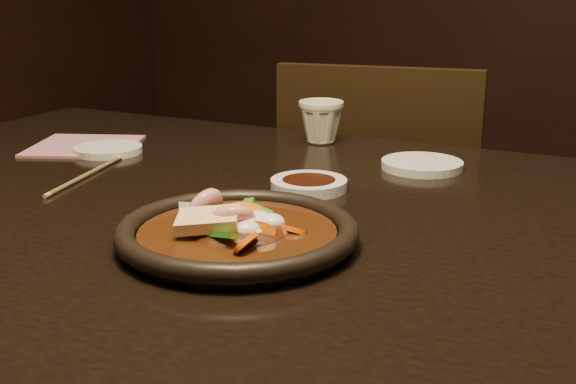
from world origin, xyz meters
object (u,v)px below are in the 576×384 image
at_px(chair, 382,245).
at_px(tea_cup, 321,120).
at_px(table, 313,273).
at_px(plate, 238,234).

height_order(chair, tea_cup, chair).
height_order(table, chair, chair).
bearing_deg(plate, table, 77.52).
bearing_deg(tea_cup, plate, -75.63).
bearing_deg(table, chair, 101.43).
bearing_deg(table, plate, -102.48).
distance_m(table, plate, 0.16).
distance_m(table, tea_cup, 0.42).
distance_m(table, chair, 0.68).
relative_size(chair, tea_cup, 11.02).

